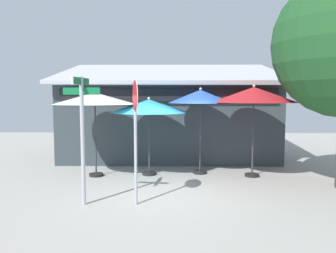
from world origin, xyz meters
TOP-DOWN VIEW (x-y plane):
  - ground_plane at (0.00, 0.00)m, footprint 28.00×28.00m
  - cafe_building at (-0.01, 5.36)m, footprint 8.63×5.01m
  - street_sign_post at (-1.90, -1.08)m, footprint 0.86×0.92m
  - stop_sign at (-0.70, -1.03)m, footprint 0.20×0.75m
  - patio_umbrella_ivory_left at (-2.25, 1.70)m, footprint 2.53×2.53m
  - patio_umbrella_teal_center at (-0.61, 1.90)m, footprint 2.43×2.43m
  - patio_umbrella_royal_blue_right at (1.01, 2.11)m, footprint 2.06×2.06m
  - patio_umbrella_crimson_far_right at (2.60, 1.73)m, footprint 2.60×2.60m

SIDE VIEW (x-z plane):
  - ground_plane at x=0.00m, z-range -0.10..0.00m
  - cafe_building at x=-0.01m, z-range -0.44..3.51m
  - street_sign_post at x=-1.90m, z-range 0.34..3.26m
  - stop_sign at x=-0.70m, z-range 0.57..3.44m
  - patio_umbrella_teal_center at x=-0.61m, z-range 0.94..3.39m
  - patio_umbrella_ivory_left at x=-2.25m, z-range 1.06..3.73m
  - patio_umbrella_royal_blue_right at x=1.01m, z-range 1.07..3.82m
  - patio_umbrella_crimson_far_right at x=2.60m, z-range 1.10..3.92m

